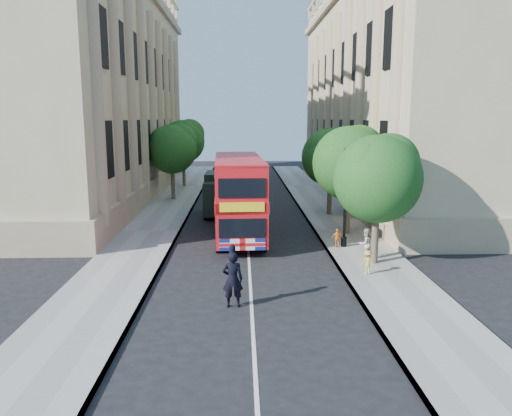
{
  "coord_description": "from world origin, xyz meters",
  "views": [
    {
      "loc": [
        -0.35,
        -19.17,
        6.74
      ],
      "look_at": [
        0.38,
        5.37,
        2.3
      ],
      "focal_mm": 35.0,
      "sensor_mm": 36.0,
      "label": 1
    }
  ],
  "objects": [
    {
      "name": "building_left",
      "position": [
        -13.8,
        24.0,
        9.0
      ],
      "size": [
        12.0,
        38.0,
        18.0
      ],
      "primitive_type": "cube",
      "color": "tan",
      "rests_on": "ground"
    },
    {
      "name": "double_decker_bus",
      "position": [
        -0.51,
        8.86,
        2.47
      ],
      "size": [
        2.95,
        9.77,
        4.47
      ],
      "rotation": [
        0.0,
        0.0,
        0.04
      ],
      "color": "#BA0C10",
      "rests_on": "ground"
    },
    {
      "name": "woman_pedestrian",
      "position": [
        5.54,
        3.63,
        0.86
      ],
      "size": [
        0.88,
        0.79,
        1.48
      ],
      "primitive_type": "imported",
      "rotation": [
        0.0,
        0.0,
        3.52
      ],
      "color": "beige",
      "rests_on": "pavement_right"
    },
    {
      "name": "child_b",
      "position": [
        5.06,
        1.31,
        0.64
      ],
      "size": [
        0.68,
        0.39,
        1.04
      ],
      "primitive_type": "imported",
      "rotation": [
        0.0,
        0.0,
        3.13
      ],
      "color": "gold",
      "rests_on": "pavement_right"
    },
    {
      "name": "tree_left_back",
      "position": [
        -5.96,
        30.03,
        4.71
      ],
      "size": [
        4.2,
        4.2,
        6.65
      ],
      "color": "#473828",
      "rests_on": "ground"
    },
    {
      "name": "tree_right_far",
      "position": [
        5.84,
        15.03,
        4.31
      ],
      "size": [
        4.0,
        4.0,
        6.15
      ],
      "color": "#473828",
      "rests_on": "ground"
    },
    {
      "name": "tree_left_far",
      "position": [
        -5.96,
        22.03,
        4.44
      ],
      "size": [
        4.0,
        4.0,
        6.3
      ],
      "color": "#473828",
      "rests_on": "ground"
    },
    {
      "name": "tree_right_near",
      "position": [
        5.84,
        3.03,
        4.25
      ],
      "size": [
        4.0,
        4.0,
        6.08
      ],
      "color": "#473828",
      "rests_on": "ground"
    },
    {
      "name": "box_van",
      "position": [
        -1.82,
        15.42,
        1.44
      ],
      "size": [
        2.12,
        5.14,
        2.94
      ],
      "rotation": [
        0.0,
        0.0,
        -0.0
      ],
      "color": "black",
      "rests_on": "ground"
    },
    {
      "name": "lamp_post",
      "position": [
        5.0,
        6.0,
        2.51
      ],
      "size": [
        0.32,
        0.32,
        5.16
      ],
      "color": "black",
      "rests_on": "pavement_right"
    },
    {
      "name": "ground",
      "position": [
        0.0,
        0.0,
        0.0
      ],
      "size": [
        120.0,
        120.0,
        0.0
      ],
      "primitive_type": "plane",
      "color": "black",
      "rests_on": "ground"
    },
    {
      "name": "police_constable",
      "position": [
        -0.68,
        -2.0,
        1.03
      ],
      "size": [
        0.77,
        0.53,
        2.06
      ],
      "primitive_type": "imported",
      "rotation": [
        0.0,
        0.0,
        3.19
      ],
      "color": "black",
      "rests_on": "ground"
    },
    {
      "name": "pavement_right",
      "position": [
        5.75,
        10.0,
        0.06
      ],
      "size": [
        3.5,
        80.0,
        0.12
      ],
      "primitive_type": "cube",
      "color": "gray",
      "rests_on": "ground"
    },
    {
      "name": "tree_right_mid",
      "position": [
        5.84,
        9.03,
        4.45
      ],
      "size": [
        4.2,
        4.2,
        6.37
      ],
      "color": "#473828",
      "rests_on": "ground"
    },
    {
      "name": "pavement_left",
      "position": [
        -5.75,
        10.0,
        0.06
      ],
      "size": [
        3.5,
        80.0,
        0.12
      ],
      "primitive_type": "cube",
      "color": "gray",
      "rests_on": "ground"
    },
    {
      "name": "child_a",
      "position": [
        4.62,
        5.82,
        0.62
      ],
      "size": [
        0.6,
        0.3,
        0.99
      ],
      "primitive_type": "imported",
      "rotation": [
        0.0,
        0.0,
        3.05
      ],
      "color": "orange",
      "rests_on": "pavement_right"
    },
    {
      "name": "building_right",
      "position": [
        13.8,
        24.0,
        9.0
      ],
      "size": [
        12.0,
        38.0,
        18.0
      ],
      "primitive_type": "cube",
      "color": "tan",
      "rests_on": "ground"
    }
  ]
}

